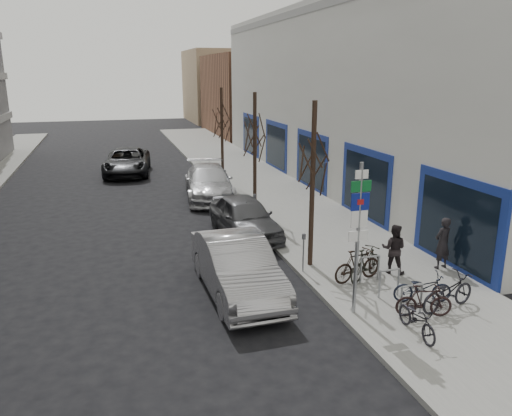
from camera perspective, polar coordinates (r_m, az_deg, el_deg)
ground at (r=13.06m, az=1.36°, el=-13.76°), size 120.00×120.00×0.00m
sidewalk_east at (r=23.21m, az=4.37°, el=-0.38°), size 5.00×70.00×0.15m
commercial_building at (r=33.83m, az=21.35°, el=12.04°), size 20.00×32.00×10.00m
brick_building_far at (r=53.52m, az=1.52°, el=12.83°), size 12.00×14.00×8.00m
tan_building_far at (r=68.04m, az=-2.09°, el=13.79°), size 13.00×12.00×9.00m
highway_sign_pole at (r=12.95m, az=11.61°, el=-2.46°), size 0.55×0.10×4.20m
bike_rack at (r=14.74m, az=14.98°, el=-7.92°), size 0.66×2.26×0.83m
tree_near at (r=15.76m, az=6.60°, el=7.06°), size 1.80×1.80×5.50m
tree_mid at (r=21.85m, az=-0.14°, el=9.45°), size 1.80×1.80×5.50m
tree_far at (r=28.12m, az=-3.95°, el=10.73°), size 1.80×1.80×5.50m
meter_front at (r=15.93m, az=5.45°, el=-4.67°), size 0.10×0.08×1.27m
meter_mid at (r=20.89m, az=-0.16°, el=0.27°), size 0.10×0.08×1.27m
meter_back at (r=26.06m, az=-3.57°, el=3.29°), size 0.10×0.08×1.27m
bike_near_left at (r=12.92m, az=17.97°, el=-11.70°), size 0.54×1.61×0.97m
bike_near_right at (r=13.87m, az=18.65°, el=-10.00°), size 1.55×0.85×0.90m
bike_mid_curb at (r=14.67m, az=18.51°, el=-8.38°), size 1.69×0.90×0.99m
bike_mid_inner at (r=15.74m, az=12.43°, el=-6.16°), size 1.75×1.35×1.05m
bike_far_curb at (r=14.45m, az=21.11°, el=-8.67°), size 1.95×0.99×1.14m
bike_far_inner at (r=15.56m, az=11.54°, el=-6.38°), size 1.79×0.85×1.05m
parked_car_front at (r=14.67m, az=-2.18°, el=-6.70°), size 1.91×5.18×1.69m
parked_car_mid at (r=19.67m, az=-1.32°, el=-1.03°), size 2.25×4.84×1.61m
parked_car_back at (r=25.79m, az=-5.42°, el=2.94°), size 3.00×5.99×1.67m
lane_car at (r=32.85m, az=-14.51°, el=5.16°), size 3.38×6.14×1.63m
pedestrian_near at (r=17.19m, az=20.55°, el=-3.78°), size 0.69×0.52×1.71m
pedestrian_far at (r=16.35m, az=15.46°, el=-4.49°), size 0.72×0.68×1.62m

